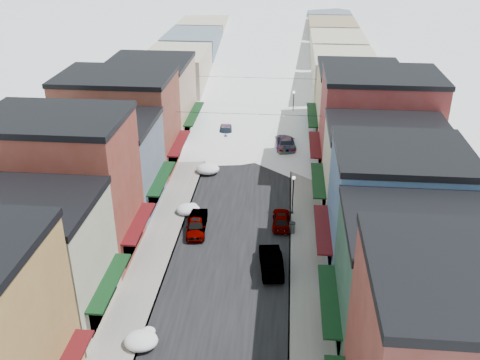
% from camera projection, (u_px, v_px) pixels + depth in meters
% --- Properties ---
extents(road, '(10.00, 160.00, 0.01)m').
position_uv_depth(road, '(258.00, 109.00, 80.51)').
color(road, black).
rests_on(road, ground).
extents(sidewalk_left, '(3.20, 160.00, 0.15)m').
position_uv_depth(sidewalk_left, '(215.00, 107.00, 81.01)').
color(sidewalk_left, gray).
rests_on(sidewalk_left, ground).
extents(sidewalk_right, '(3.20, 160.00, 0.15)m').
position_uv_depth(sidewalk_right, '(302.00, 110.00, 79.95)').
color(sidewalk_right, gray).
rests_on(sidewalk_right, ground).
extents(curb_left, '(0.10, 160.00, 0.15)m').
position_uv_depth(curb_left, '(225.00, 108.00, 80.89)').
color(curb_left, slate).
rests_on(curb_left, ground).
extents(curb_right, '(0.10, 160.00, 0.15)m').
position_uv_depth(curb_right, '(292.00, 109.00, 80.07)').
color(curb_right, slate).
rests_on(curb_right, ground).
extents(bldg_l_cream, '(11.30, 8.20, 9.50)m').
position_uv_depth(bldg_l_cream, '(29.00, 259.00, 37.09)').
color(bldg_l_cream, '#BBB597').
rests_on(bldg_l_cream, ground).
extents(bldg_l_brick_near, '(12.30, 8.20, 12.50)m').
position_uv_depth(bldg_l_brick_near, '(63.00, 188.00, 43.60)').
color(bldg_l_brick_near, maroon).
rests_on(bldg_l_brick_near, ground).
extents(bldg_l_grayblue, '(11.30, 9.20, 9.00)m').
position_uv_depth(bldg_l_grayblue, '(104.00, 164.00, 51.92)').
color(bldg_l_grayblue, slate).
rests_on(bldg_l_grayblue, ground).
extents(bldg_l_brick_far, '(13.30, 9.20, 11.00)m').
position_uv_depth(bldg_l_brick_far, '(120.00, 122.00, 59.58)').
color(bldg_l_brick_far, brown).
rests_on(bldg_l_brick_far, ground).
extents(bldg_l_tan, '(11.30, 11.20, 10.00)m').
position_uv_depth(bldg_l_tan, '(151.00, 99.00, 68.65)').
color(bldg_l_tan, tan).
rests_on(bldg_l_tan, ground).
extents(bldg_r_green, '(11.30, 9.20, 9.50)m').
position_uv_depth(bldg_r_green, '(418.00, 285.00, 34.51)').
color(bldg_r_green, '#224737').
rests_on(bldg_r_green, ground).
extents(bldg_r_blue, '(11.30, 9.20, 10.50)m').
position_uv_depth(bldg_r_blue, '(396.00, 210.00, 42.32)').
color(bldg_r_blue, '#3A5A84').
rests_on(bldg_r_blue, ground).
extents(bldg_r_cream, '(12.30, 9.20, 9.00)m').
position_uv_depth(bldg_r_cream, '(384.00, 170.00, 50.64)').
color(bldg_r_cream, '#B8B394').
rests_on(bldg_r_cream, ground).
extents(bldg_r_brick_far, '(13.30, 9.20, 11.50)m').
position_uv_depth(bldg_r_brick_far, '(377.00, 125.00, 58.08)').
color(bldg_r_brick_far, maroon).
rests_on(bldg_r_brick_far, ground).
extents(bldg_r_tan, '(11.30, 11.20, 9.50)m').
position_uv_depth(bldg_r_tan, '(357.00, 104.00, 67.52)').
color(bldg_r_tan, tan).
rests_on(bldg_r_tan, ground).
extents(distant_blocks, '(34.00, 55.00, 8.00)m').
position_uv_depth(distant_blocks, '(266.00, 48.00, 99.25)').
color(distant_blocks, gray).
rests_on(distant_blocks, ground).
extents(overhead_cables, '(16.40, 15.04, 0.04)m').
position_uv_depth(overhead_cables, '(253.00, 94.00, 66.61)').
color(overhead_cables, black).
rests_on(overhead_cables, ground).
extents(car_silver_sedan, '(2.17, 4.40, 1.44)m').
position_uv_depth(car_silver_sedan, '(196.00, 226.00, 48.84)').
color(car_silver_sedan, '#979A9F').
rests_on(car_silver_sedan, ground).
extents(car_dark_hatch, '(1.71, 4.28, 1.38)m').
position_uv_depth(car_dark_hatch, '(198.00, 222.00, 49.47)').
color(car_dark_hatch, black).
rests_on(car_dark_hatch, ground).
extents(car_silver_wagon, '(2.61, 5.55, 1.57)m').
position_uv_depth(car_silver_wagon, '(226.00, 133.00, 69.64)').
color(car_silver_wagon, '#9A9DA2').
rests_on(car_silver_wagon, ground).
extents(car_green_sedan, '(2.33, 5.08, 1.62)m').
position_uv_depth(car_green_sedan, '(271.00, 261.00, 43.71)').
color(car_green_sedan, black).
rests_on(car_green_sedan, ground).
extents(car_gray_suv, '(1.70, 4.09, 1.39)m').
position_uv_depth(car_gray_suv, '(281.00, 219.00, 49.99)').
color(car_gray_suv, '#9FA2A7').
rests_on(car_gray_suv, ground).
extents(car_black_sedan, '(2.93, 6.11, 1.72)m').
position_uv_depth(car_black_sedan, '(285.00, 143.00, 66.34)').
color(car_black_sedan, black).
rests_on(car_black_sedan, ground).
extents(car_lane_silver, '(2.22, 4.51, 1.48)m').
position_uv_depth(car_lane_silver, '(254.00, 105.00, 79.74)').
color(car_lane_silver, gray).
rests_on(car_lane_silver, ground).
extents(car_lane_white, '(2.88, 5.29, 1.41)m').
position_uv_depth(car_lane_white, '(270.00, 84.00, 90.12)').
color(car_lane_white, silver).
rests_on(car_lane_white, ground).
extents(trash_can, '(0.59, 0.59, 1.00)m').
position_uv_depth(trash_can, '(292.00, 227.00, 48.70)').
color(trash_can, '#5A5D60').
rests_on(trash_can, sidewalk_right).
extents(streetlamp_near, '(0.33, 0.33, 3.98)m').
position_uv_depth(streetlamp_near, '(293.00, 190.00, 50.99)').
color(streetlamp_near, black).
rests_on(streetlamp_near, sidewalk_right).
extents(streetlamp_far, '(0.37, 0.37, 4.50)m').
position_uv_depth(streetlamp_far, '(293.00, 103.00, 73.75)').
color(streetlamp_far, black).
rests_on(streetlamp_far, sidewalk_right).
extents(snow_pile_near, '(2.33, 2.63, 0.99)m').
position_uv_depth(snow_pile_near, '(142.00, 340.00, 36.07)').
color(snow_pile_near, white).
rests_on(snow_pile_near, ground).
extents(snow_pile_mid, '(2.31, 2.62, 0.98)m').
position_uv_depth(snow_pile_mid, '(189.00, 209.00, 52.13)').
color(snow_pile_mid, white).
rests_on(snow_pile_mid, ground).
extents(snow_pile_far, '(2.60, 2.80, 1.10)m').
position_uv_depth(snow_pile_far, '(208.00, 169.00, 60.30)').
color(snow_pile_far, white).
rests_on(snow_pile_far, ground).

